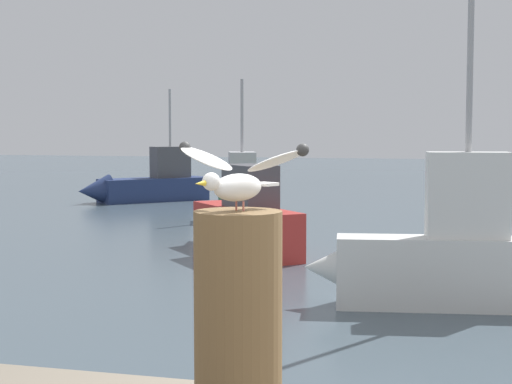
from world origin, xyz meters
The scene contains 6 objects.
mooring_post centered at (-0.70, -0.52, 1.59)m, with size 0.32×0.32×0.81m, color brown.
seagull centered at (-0.70, -0.52, 2.12)m, with size 0.59×0.39×0.25m.
boat_navy centered at (-10.00, 20.61, 0.52)m, with size 3.63×3.74×3.63m.
boat_red centered at (-4.11, 11.22, 0.58)m, with size 3.00×3.29×1.64m.
boat_white centered at (-0.31, 7.25, 0.70)m, with size 3.22×1.07×5.09m.
boat_green centered at (-5.82, 17.13, 0.48)m, with size 2.54×4.80×3.64m.
Camera 1 is at (0.13, -3.34, 2.29)m, focal length 57.69 mm.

